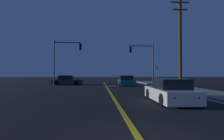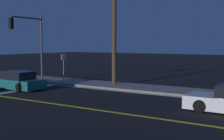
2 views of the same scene
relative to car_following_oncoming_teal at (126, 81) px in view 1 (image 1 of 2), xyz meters
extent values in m
cube|color=gray|center=(4.95, -10.70, -0.51)|extent=(3.20, 40.86, 0.15)
cube|color=gold|center=(-2.70, -10.70, -0.58)|extent=(0.20, 38.59, 0.01)
cube|color=silver|center=(3.10, -10.70, -0.58)|extent=(0.16, 38.59, 0.01)
cube|color=silver|center=(0.32, -0.85, -0.58)|extent=(6.04, 0.50, 0.01)
cube|color=#195960|center=(0.00, 0.07, -0.14)|extent=(1.95, 4.69, 0.68)
cube|color=black|center=(0.00, -0.21, 0.46)|extent=(1.66, 2.17, 0.60)
cylinder|color=black|center=(-0.87, 1.53, -0.26)|extent=(0.23, 0.64, 0.64)
cylinder|color=black|center=(0.91, 1.51, -0.26)|extent=(0.23, 0.64, 0.64)
cylinder|color=black|center=(-0.90, -1.37, -0.26)|extent=(0.23, 0.64, 0.64)
cylinder|color=black|center=(0.87, -1.39, -0.26)|extent=(0.23, 0.64, 0.64)
sphere|color=#FFF4CC|center=(-0.56, 2.35, -0.06)|extent=(0.18, 0.18, 0.18)
sphere|color=#FFF4CC|center=(0.61, 2.34, -0.06)|extent=(0.18, 0.18, 0.18)
sphere|color=red|center=(-0.61, -2.21, -0.06)|extent=(0.14, 0.14, 0.14)
sphere|color=red|center=(0.56, -2.23, -0.06)|extent=(0.14, 0.14, 0.14)
cube|color=silver|center=(0.39, -15.40, -0.14)|extent=(1.92, 4.70, 0.68)
cube|color=black|center=(0.39, -15.68, 0.46)|extent=(1.63, 2.17, 0.60)
cylinder|color=black|center=(-0.46, -13.94, -0.26)|extent=(0.23, 0.64, 0.64)
cylinder|color=black|center=(1.28, -13.97, -0.26)|extent=(0.23, 0.64, 0.64)
cylinder|color=black|center=(-0.50, -16.84, -0.26)|extent=(0.23, 0.64, 0.64)
cylinder|color=black|center=(1.24, -16.86, -0.26)|extent=(0.23, 0.64, 0.64)
sphere|color=#FFF4CC|center=(-0.15, -13.12, -0.06)|extent=(0.18, 0.18, 0.18)
sphere|color=#FFF4CC|center=(1.00, -13.13, -0.06)|extent=(0.18, 0.18, 0.18)
sphere|color=red|center=(-0.22, -17.68, -0.06)|extent=(0.14, 0.14, 0.14)
sphere|color=red|center=(0.93, -17.70, -0.06)|extent=(0.14, 0.14, 0.14)
cube|color=#2D2D33|center=(-8.03, 2.05, -0.14)|extent=(4.22, 1.92, 0.68)
cube|color=black|center=(-8.28, 2.06, 0.46)|extent=(1.96, 1.61, 0.60)
cylinder|color=black|center=(-6.71, 2.87, -0.26)|extent=(0.65, 0.24, 0.64)
cylinder|color=black|center=(-6.75, 1.17, -0.26)|extent=(0.65, 0.24, 0.64)
cylinder|color=black|center=(-9.30, 2.93, -0.26)|extent=(0.65, 0.24, 0.64)
cylinder|color=black|center=(-9.34, 1.23, -0.26)|extent=(0.65, 0.24, 0.64)
sphere|color=#FFF4CC|center=(-5.98, 2.57, -0.06)|extent=(0.18, 0.18, 0.18)
sphere|color=#FFF4CC|center=(-6.01, 1.44, -0.06)|extent=(0.18, 0.18, 0.18)
sphere|color=red|center=(-10.05, 2.67, -0.06)|extent=(0.14, 0.14, 0.14)
sphere|color=red|center=(-10.08, 1.54, -0.06)|extent=(0.14, 0.14, 0.14)
cylinder|color=#38383D|center=(4.15, 1.45, 2.40)|extent=(0.18, 0.18, 5.97)
cylinder|color=#38383D|center=(2.51, 1.45, 4.98)|extent=(3.27, 0.12, 0.12)
cube|color=black|center=(0.87, 1.45, 4.43)|extent=(0.28, 0.28, 0.90)
sphere|color=red|center=(0.87, 1.45, 4.70)|extent=(0.22, 0.22, 0.22)
sphere|color=#4C2D05|center=(0.87, 1.45, 4.43)|extent=(0.22, 0.22, 0.22)
sphere|color=#0A3814|center=(0.87, 1.45, 4.16)|extent=(0.22, 0.22, 0.22)
cylinder|color=#38383D|center=(-9.54, 0.05, 2.48)|extent=(0.18, 0.18, 6.12)
cylinder|color=#38383D|center=(-7.82, 0.05, 5.13)|extent=(3.45, 0.12, 0.12)
cube|color=black|center=(-6.09, 0.05, 4.58)|extent=(0.28, 0.28, 0.90)
sphere|color=red|center=(-6.09, 0.05, 4.85)|extent=(0.22, 0.22, 0.22)
sphere|color=#4C2D05|center=(-6.09, 0.05, 4.58)|extent=(0.22, 0.22, 0.22)
sphere|color=#0A3814|center=(-6.09, 0.05, 4.31)|extent=(0.22, 0.22, 0.22)
cylinder|color=#42301E|center=(5.25, -5.47, 4.44)|extent=(0.36, 0.36, 10.04)
cube|color=#42301E|center=(5.25, -5.47, 8.86)|extent=(2.00, 0.12, 0.12)
cube|color=#42301E|center=(5.25, -5.47, 8.06)|extent=(1.68, 0.12, 0.12)
cylinder|color=slate|center=(3.85, -1.35, 0.69)|extent=(0.06, 0.06, 2.55)
cube|color=white|center=(3.85, -1.35, 1.72)|extent=(0.56, 0.07, 0.40)
camera|label=1|loc=(-3.73, -26.66, 1.08)|focal=31.98mm
camera|label=2|loc=(-15.18, -17.92, 2.86)|focal=47.80mm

